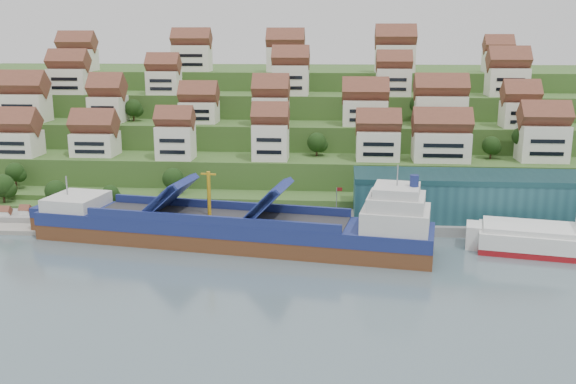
{
  "coord_description": "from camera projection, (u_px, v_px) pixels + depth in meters",
  "views": [
    {
      "loc": [
        18.39,
        -126.53,
        42.05
      ],
      "look_at": [
        6.99,
        14.0,
        8.0
      ],
      "focal_mm": 40.0,
      "sensor_mm": 36.0,
      "label": 1
    }
  ],
  "objects": [
    {
      "name": "ground",
      "position": [
        249.0,
        244.0,
        133.9
      ],
      "size": [
        300.0,
        300.0,
        0.0
      ],
      "primitive_type": "plane",
      "color": "slate",
      "rests_on": "ground"
    },
    {
      "name": "cargo_ship",
      "position": [
        240.0,
        230.0,
        132.17
      ],
      "size": [
        83.82,
        25.82,
        18.43
      ],
      "rotation": [
        0.0,
        0.0,
        -0.16
      ],
      "color": "brown",
      "rests_on": "ground"
    },
    {
      "name": "flagpole",
      "position": [
        337.0,
        202.0,
        140.55
      ],
      "size": [
        1.28,
        0.16,
        8.0
      ],
      "color": "gray",
      "rests_on": "quay"
    },
    {
      "name": "second_ship",
      "position": [
        561.0,
        241.0,
        127.36
      ],
      "size": [
        31.88,
        16.94,
        8.78
      ],
      "rotation": [
        0.0,
        0.0,
        -0.2
      ],
      "color": "maroon",
      "rests_on": "ground"
    },
    {
      "name": "pebble_beach",
      "position": [
        11.0,
        220.0,
        149.97
      ],
      "size": [
        45.0,
        20.0,
        1.0
      ],
      "primitive_type": "cube",
      "color": "gray",
      "rests_on": "ground"
    },
    {
      "name": "hillside",
      "position": [
        289.0,
        127.0,
        231.73
      ],
      "size": [
        260.0,
        128.0,
        31.0
      ],
      "color": "#2D4C1E",
      "rests_on": "ground"
    },
    {
      "name": "hillside_trees",
      "position": [
        241.0,
        127.0,
        176.45
      ],
      "size": [
        144.1,
        62.48,
        31.63
      ],
      "color": "#1B3812",
      "rests_on": "ground"
    },
    {
      "name": "quay",
      "position": [
        345.0,
        221.0,
        146.61
      ],
      "size": [
        180.0,
        14.0,
        2.2
      ],
      "primitive_type": "cube",
      "color": "gray",
      "rests_on": "ground"
    },
    {
      "name": "hillside_village",
      "position": [
        282.0,
        101.0,
        186.61
      ],
      "size": [
        156.37,
        62.61,
        28.67
      ],
      "color": "white",
      "rests_on": "ground"
    },
    {
      "name": "warehouse",
      "position": [
        488.0,
        196.0,
        144.6
      ],
      "size": [
        60.0,
        15.0,
        10.0
      ],
      "primitive_type": "cube",
      "color": "#204F58",
      "rests_on": "quay"
    }
  ]
}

